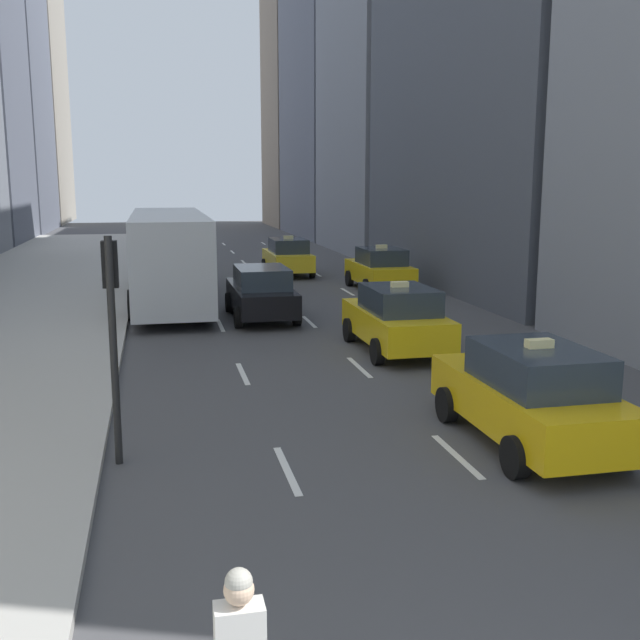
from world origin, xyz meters
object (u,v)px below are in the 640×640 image
Objects in this scene: taxi_lead at (380,269)px; taxi_second at (288,256)px; taxi_third at (531,394)px; sedan_black_near at (261,292)px; traffic_light_pole at (112,313)px; taxi_fourth at (397,318)px; city_bus at (169,254)px.

taxi_lead and taxi_second have the same top height.
taxi_lead is 1.00× the size of taxi_third.
taxi_third is at bearing -77.46° from sedan_black_near.
taxi_lead is 19.78m from traffic_light_pole.
sedan_black_near is at bearing 102.54° from taxi_third.
taxi_lead is 0.94× the size of sedan_black_near.
taxi_fourth is 9.50m from traffic_light_pole.
taxi_lead and taxi_fourth have the same top height.
taxi_second is 23.63m from taxi_third.
taxi_lead is at bearing 43.74° from sedan_black_near.
traffic_light_pole is at bearing -108.37° from sedan_black_near.
taxi_third is 7.20m from taxi_fourth.
taxi_second reaches higher than sedan_black_near.
taxi_third is 0.38× the size of city_bus.
taxi_lead is 18.17m from taxi_third.
taxi_fourth is 0.38× the size of city_bus.
taxi_lead is at bearing 61.04° from traffic_light_pole.
taxi_lead is at bearing 10.38° from city_bus.
taxi_fourth is 0.94× the size of sedan_black_near.
city_bus reaches higher than taxi_fourth.
city_bus is (-5.61, -7.22, 0.91)m from taxi_second.
taxi_lead is 11.11m from taxi_fourth.
taxi_fourth is at bearing -58.65° from city_bus.
taxi_third is 1.00× the size of taxi_fourth.
traffic_light_pole reaches higher than sedan_black_near.
traffic_light_pole reaches higher than taxi_second.
traffic_light_pole reaches higher than city_bus.
taxi_fourth is (0.00, 7.20, 0.00)m from taxi_third.
taxi_lead is at bearing -63.76° from taxi_second.
city_bus is at bearing -169.62° from taxi_lead.
taxi_third is (-2.80, -17.95, 0.00)m from taxi_lead.
traffic_light_pole reaches higher than taxi_fourth.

